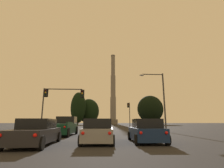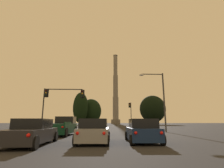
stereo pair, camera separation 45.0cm
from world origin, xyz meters
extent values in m
cube|color=#0F3823|center=(-3.28, 14.60, 0.66)|extent=(2.17, 5.46, 0.88)
cube|color=black|center=(-3.23, 16.35, 1.46)|extent=(1.89, 1.86, 0.72)
cube|color=#0F3823|center=(-4.27, 13.24, 1.18)|extent=(0.17, 2.43, 0.16)
cube|color=#0F3823|center=(-2.39, 13.19, 1.18)|extent=(0.17, 2.43, 0.16)
cylinder|color=black|center=(-4.20, 16.83, 0.40)|extent=(0.24, 0.81, 0.80)
cylinder|color=black|center=(-2.24, 16.77, 0.40)|extent=(0.24, 0.81, 0.80)
cylinder|color=black|center=(-4.33, 12.43, 0.40)|extent=(0.24, 0.81, 0.80)
cylinder|color=black|center=(-2.37, 12.37, 0.40)|extent=(0.24, 0.81, 0.80)
sphere|color=red|center=(-4.19, 11.91, 0.85)|extent=(0.17, 0.17, 0.17)
sphere|color=red|center=(-2.55, 11.86, 0.85)|extent=(0.17, 0.17, 0.17)
cube|color=gray|center=(0.20, 8.40, 0.53)|extent=(1.90, 4.07, 0.72)
cube|color=black|center=(0.18, 8.01, 1.16)|extent=(1.65, 1.97, 0.55)
cylinder|color=black|center=(-0.57, 10.07, 0.30)|extent=(0.25, 0.61, 0.60)
cylinder|color=black|center=(1.11, 9.99, 0.30)|extent=(0.25, 0.61, 0.60)
cylinder|color=black|center=(-0.72, 6.82, 0.30)|extent=(0.25, 0.61, 0.60)
cylinder|color=black|center=(0.96, 6.74, 0.30)|extent=(0.25, 0.61, 0.60)
sphere|color=red|center=(-0.58, 6.42, 0.68)|extent=(0.17, 0.17, 0.17)
sphere|color=red|center=(0.78, 6.36, 0.68)|extent=(0.17, 0.17, 0.17)
cube|color=navy|center=(3.21, 8.55, 0.53)|extent=(1.89, 4.07, 0.72)
cube|color=black|center=(3.19, 8.15, 1.16)|extent=(1.64, 1.97, 0.55)
cylinder|color=black|center=(2.44, 10.21, 0.30)|extent=(0.25, 0.61, 0.60)
cylinder|color=black|center=(4.12, 10.14, 0.30)|extent=(0.25, 0.61, 0.60)
cylinder|color=black|center=(2.30, 6.97, 0.30)|extent=(0.25, 0.61, 0.60)
cylinder|color=black|center=(3.98, 6.89, 0.30)|extent=(0.25, 0.61, 0.60)
sphere|color=red|center=(2.44, 6.56, 0.68)|extent=(0.17, 0.17, 0.17)
sphere|color=red|center=(3.80, 6.50, 0.68)|extent=(0.17, 0.17, 0.17)
cube|color=gray|center=(0.03, 15.41, 0.53)|extent=(1.97, 4.66, 0.70)
cube|color=black|center=(0.02, 15.64, 1.15)|extent=(1.70, 2.26, 0.55)
cylinder|color=black|center=(-0.92, 17.28, 0.32)|extent=(0.24, 0.65, 0.64)
cylinder|color=black|center=(0.84, 17.34, 0.32)|extent=(0.24, 0.65, 0.64)
cylinder|color=black|center=(-0.78, 13.48, 0.32)|extent=(0.24, 0.65, 0.64)
cylinder|color=black|center=(0.98, 13.54, 0.32)|extent=(0.24, 0.65, 0.64)
sphere|color=#500705|center=(-0.60, 13.06, 0.68)|extent=(0.17, 0.17, 0.17)
sphere|color=#500705|center=(0.83, 13.12, 0.68)|extent=(0.17, 0.17, 0.17)
cube|color=#232328|center=(-3.27, 7.46, 0.53)|extent=(1.90, 4.64, 0.70)
cube|color=black|center=(-3.27, 7.69, 1.15)|extent=(1.67, 2.23, 0.55)
cylinder|color=black|center=(-4.19, 9.34, 0.32)|extent=(0.23, 0.64, 0.64)
cylinder|color=black|center=(-2.43, 9.38, 0.32)|extent=(0.23, 0.64, 0.64)
cylinder|color=black|center=(-4.11, 5.54, 0.32)|extent=(0.23, 0.64, 0.64)
cylinder|color=black|center=(-2.35, 5.58, 0.32)|extent=(0.23, 0.64, 0.64)
sphere|color=red|center=(-3.94, 5.13, 0.68)|extent=(0.17, 0.17, 0.17)
sphere|color=red|center=(-2.50, 5.16, 0.68)|extent=(0.17, 0.17, 0.17)
cylinder|color=#2D2D30|center=(7.93, 42.53, 3.14)|extent=(0.18, 0.18, 6.29)
cylinder|color=black|center=(7.93, 42.53, 0.05)|extent=(0.40, 0.40, 0.10)
cube|color=black|center=(7.64, 42.53, 5.62)|extent=(0.34, 0.34, 1.04)
cube|color=black|center=(7.64, 42.71, 5.62)|extent=(0.58, 0.03, 1.25)
sphere|color=#320504|center=(7.64, 42.34, 5.94)|extent=(0.22, 0.22, 0.22)
sphere|color=#F2AD14|center=(7.64, 42.34, 5.62)|extent=(0.22, 0.22, 0.22)
sphere|color=black|center=(7.64, 42.34, 5.29)|extent=(0.22, 0.22, 0.22)
cylinder|color=#2D2D30|center=(-8.02, 23.09, 3.07)|extent=(0.18, 0.18, 6.15)
cylinder|color=black|center=(-8.02, 23.09, 0.05)|extent=(0.40, 0.40, 0.10)
cube|color=black|center=(-7.73, 23.09, 5.48)|extent=(0.34, 0.34, 1.04)
cube|color=black|center=(-7.73, 23.27, 5.48)|extent=(0.58, 0.03, 1.25)
sphere|color=#320504|center=(-7.73, 22.90, 5.80)|extent=(0.22, 0.22, 0.22)
sphere|color=#F2AD14|center=(-7.73, 22.90, 5.48)|extent=(0.22, 0.22, 0.22)
sphere|color=black|center=(-7.73, 22.90, 5.16)|extent=(0.22, 0.22, 0.22)
cylinder|color=#2D2D30|center=(-5.22, 23.09, 6.05)|extent=(5.60, 0.14, 0.14)
sphere|color=#2D2D30|center=(-8.02, 23.09, 6.05)|extent=(0.18, 0.18, 0.18)
cube|color=black|center=(-2.41, 23.09, 5.41)|extent=(0.34, 0.34, 1.04)
cube|color=black|center=(-2.41, 23.27, 5.41)|extent=(0.58, 0.03, 1.25)
sphere|color=#320504|center=(-2.41, 22.90, 5.73)|extent=(0.22, 0.22, 0.22)
sphere|color=#F2AD14|center=(-2.41, 22.90, 5.41)|extent=(0.22, 0.22, 0.22)
sphere|color=black|center=(-2.41, 22.90, 5.09)|extent=(0.22, 0.22, 0.22)
cylinder|color=#38383A|center=(8.72, 19.63, 3.87)|extent=(0.20, 0.20, 7.75)
cylinder|color=#38383A|center=(7.28, 19.63, 7.60)|extent=(2.88, 0.12, 0.12)
sphere|color=#38383A|center=(8.72, 19.63, 7.60)|extent=(0.20, 0.20, 0.20)
ellipsoid|color=silver|center=(5.84, 19.63, 7.48)|extent=(0.64, 0.36, 0.26)
cylinder|color=slate|center=(10.34, 133.09, 1.67)|extent=(7.11, 7.11, 3.34)
cylinder|color=gray|center=(10.34, 133.09, 12.04)|extent=(4.45, 4.45, 17.42)
cylinder|color=gray|center=(10.34, 133.09, 29.46)|extent=(3.82, 3.82, 17.42)
cylinder|color=gray|center=(10.34, 133.09, 46.88)|extent=(3.20, 3.20, 17.42)
cylinder|color=gray|center=(10.34, 133.09, 55.24)|extent=(3.59, 3.59, 0.70)
cylinder|color=black|center=(-5.39, 86.01, 1.06)|extent=(1.02, 1.02, 2.12)
ellipsoid|color=black|center=(-5.39, 86.01, 6.70)|extent=(10.23, 9.21, 12.22)
cylinder|color=black|center=(26.59, 88.03, 1.41)|extent=(1.35, 1.35, 2.81)
ellipsoid|color=black|center=(26.59, 88.03, 8.09)|extent=(13.52, 12.17, 14.06)
cylinder|color=black|center=(-9.97, 80.29, 1.34)|extent=(0.70, 0.70, 2.68)
ellipsoid|color=black|center=(-9.97, 80.29, 8.05)|extent=(7.04, 6.34, 14.33)
camera|label=1|loc=(0.28, -2.83, 1.23)|focal=28.00mm
camera|label=2|loc=(0.73, -2.86, 1.23)|focal=28.00mm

